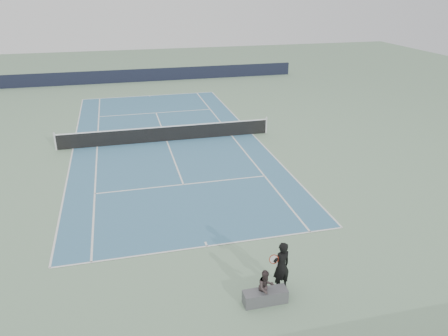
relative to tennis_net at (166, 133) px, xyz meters
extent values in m
plane|color=gray|center=(0.00, 0.00, -0.50)|extent=(80.00, 80.00, 0.00)
cube|color=teal|center=(0.00, 0.00, -0.50)|extent=(10.97, 23.77, 0.01)
cylinder|color=silver|center=(-6.40, 0.00, 0.03)|extent=(0.10, 0.10, 1.07)
cylinder|color=silver|center=(6.40, 0.00, 0.03)|extent=(0.10, 0.10, 1.07)
cube|color=black|center=(0.00, 0.00, -0.04)|extent=(12.80, 0.03, 0.90)
cube|color=white|center=(0.00, 0.00, 0.43)|extent=(12.80, 0.04, 0.06)
cube|color=black|center=(0.00, 17.88, 0.10)|extent=(30.00, 0.25, 1.20)
imported|color=black|center=(1.77, -14.76, 0.34)|extent=(0.74, 0.61, 1.69)
torus|color=#98200C|center=(1.49, -14.81, 0.68)|extent=(0.34, 0.18, 0.36)
cylinder|color=white|center=(1.49, -14.81, 0.68)|extent=(0.29, 0.14, 0.32)
cylinder|color=white|center=(1.61, -14.78, 0.42)|extent=(0.08, 0.13, 0.27)
sphere|color=#D4EB30|center=(1.20, -15.27, -0.47)|extent=(0.07, 0.07, 0.07)
cube|color=#4D4D51|center=(1.09, -15.29, -0.29)|extent=(1.41, 0.70, 0.43)
imported|color=#372C2C|center=(1.09, -15.29, 0.06)|extent=(0.64, 0.55, 1.16)
camera|label=1|loc=(-2.69, -25.27, 8.49)|focal=35.00mm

